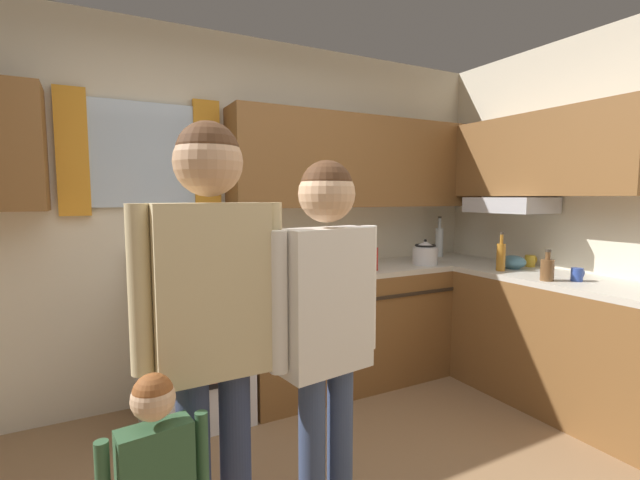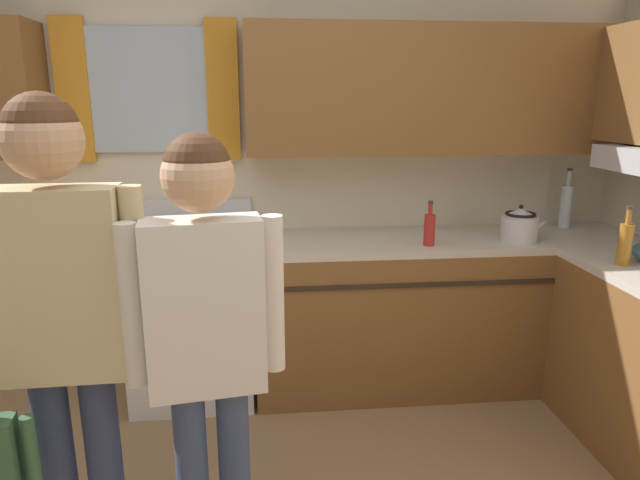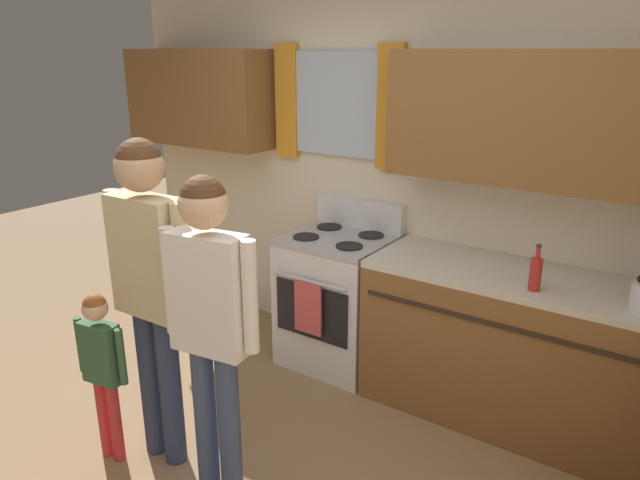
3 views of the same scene
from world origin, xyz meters
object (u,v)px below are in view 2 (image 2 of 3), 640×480
object	(u,v)px
bottle_sauce_red	(429,229)
adult_holding_child	(62,304)
stovetop_kettle	(520,225)
adult_in_plaid	(206,325)
stove_oven	(194,316)
bottle_tall_clear	(566,205)
bottle_oil_amber	(625,243)

from	to	relation	value
bottle_sauce_red	adult_holding_child	xyz separation A→B (m)	(-1.50, -1.19, 0.07)
stovetop_kettle	adult_in_plaid	xyz separation A→B (m)	(-1.60, -1.26, -0.00)
adult_in_plaid	stove_oven	bearing A→B (deg)	99.24
stove_oven	bottle_tall_clear	world-z (taller)	bottle_tall_clear
bottle_tall_clear	adult_holding_child	xyz separation A→B (m)	(-2.47, -1.54, 0.03)
bottle_oil_amber	stovetop_kettle	world-z (taller)	bottle_oil_amber
bottle_sauce_red	adult_holding_child	distance (m)	1.92
stove_oven	bottle_sauce_red	bearing A→B (deg)	-8.14
adult_holding_child	bottle_sauce_red	bearing A→B (deg)	38.40
bottle_oil_amber	adult_holding_child	size ratio (longest dim) A/B	0.17
bottle_oil_amber	adult_in_plaid	distance (m)	2.04
stovetop_kettle	adult_in_plaid	bearing A→B (deg)	-141.73
stove_oven	bottle_tall_clear	bearing A→B (deg)	4.15
stove_oven	bottle_tall_clear	size ratio (longest dim) A/B	3.00
bottle_sauce_red	adult_in_plaid	distance (m)	1.63
bottle_tall_clear	adult_in_plaid	bearing A→B (deg)	-142.32
stovetop_kettle	adult_holding_child	xyz separation A→B (m)	(-2.03, -1.23, 0.07)
bottle_tall_clear	adult_holding_child	bearing A→B (deg)	-148.00
bottle_tall_clear	stove_oven	bearing A→B (deg)	-175.85
stove_oven	adult_holding_child	distance (m)	1.51
stove_oven	bottle_sauce_red	distance (m)	1.42
adult_holding_child	adult_in_plaid	size ratio (longest dim) A/B	1.07
stovetop_kettle	bottle_sauce_red	bearing A→B (deg)	-175.60
adult_holding_child	bottle_tall_clear	bearing A→B (deg)	32.00
bottle_tall_clear	adult_in_plaid	distance (m)	2.57
stove_oven	stovetop_kettle	xyz separation A→B (m)	(1.83, -0.15, 0.53)
bottle_sauce_red	adult_in_plaid	bearing A→B (deg)	-131.27
bottle_sauce_red	adult_holding_child	world-z (taller)	adult_holding_child
bottle_sauce_red	stovetop_kettle	xyz separation A→B (m)	(0.53, 0.04, 0.00)
bottle_tall_clear	adult_in_plaid	xyz separation A→B (m)	(-2.04, -1.57, -0.05)
bottle_oil_amber	adult_holding_child	xyz separation A→B (m)	(-2.32, -0.74, 0.06)
stove_oven	adult_holding_child	world-z (taller)	adult_holding_child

